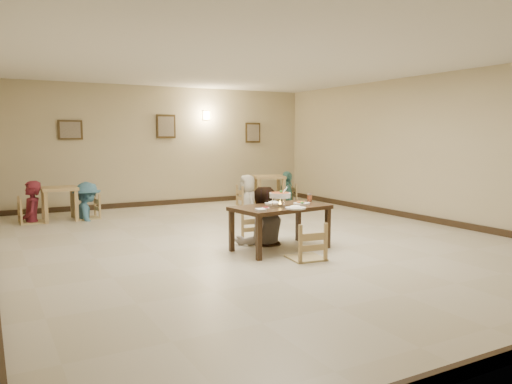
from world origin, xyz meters
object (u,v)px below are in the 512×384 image
curry_warmer (280,195)px  main_table (280,211)px  bg_table_left (59,194)px  bg_chair_rr (287,185)px  bg_diner_b (86,182)px  bg_diner_a (30,181)px  chair_near (306,224)px  bg_diner_d (287,171)px  drink_glass (310,198)px  bg_table_right (269,181)px  bg_diner_c (247,175)px  bg_chair_rl (247,187)px  bg_chair_lr (87,196)px  bg_chair_ll (31,198)px  main_diner (261,187)px  chair_far (256,216)px

curry_warmer → main_table: bearing=52.0°
bg_table_left → bg_chair_rr: bearing=0.8°
bg_diner_b → bg_diner_a: bearing=87.6°
chair_near → bg_diner_d: bg_diner_d is taller
drink_glass → main_table: bearing=-165.9°
curry_warmer → bg_diner_b: bearing=114.5°
drink_glass → bg_chair_rr: size_ratio=0.16×
bg_table_left → bg_table_right: 5.06m
curry_warmer → bg_diner_c: size_ratio=0.23×
bg_table_left → bg_chair_rl: size_ratio=0.72×
bg_chair_lr → bg_table_right: bearing=87.1°
drink_glass → bg_diner_d: 5.02m
curry_warmer → bg_chair_ll: bg_chair_ll is taller
bg_diner_c → bg_table_left: bearing=-85.9°
main_diner → bg_diner_c: (1.87, 4.06, -0.15)m
main_diner → bg_diner_c: main_diner is taller
bg_table_right → bg_diner_a: bg_diner_a is taller
bg_table_left → bg_chair_rr: (5.65, 0.08, -0.09)m
drink_glass → bg_chair_rr: bg_chair_rr is taller
bg_chair_ll → bg_chair_lr: 1.08m
main_table → bg_diner_a: bg_diner_a is taller
bg_diner_c → bg_diner_a: bearing=-85.6°
bg_chair_rr → bg_diner_a: (-6.19, -0.11, 0.38)m
main_table → bg_table_right: 5.13m
drink_glass → bg_diner_c: bearing=75.1°
curry_warmer → main_diner: bearing=89.9°
main_table → chair_near: chair_near is taller
bg_diner_d → main_table: bearing=166.8°
curry_warmer → bg_chair_lr: bearing=114.5°
curry_warmer → bg_chair_rl: bearing=68.0°
main_diner → chair_far: bearing=-61.7°
chair_far → bg_chair_rr: size_ratio=0.93×
bg_diner_b → chair_near: bearing=-159.0°
bg_chair_lr → bg_diner_c: bg_diner_c is taller
bg_diner_d → chair_far: bearing=162.1°
main_diner → bg_table_right: bearing=-111.6°
curry_warmer → bg_diner_b: bg_diner_b is taller
main_diner → bg_chair_rl: bearing=-104.7°
curry_warmer → bg_chair_rl: bg_chair_rl is taller
bg_table_left → bg_chair_lr: (0.54, -0.06, -0.07)m
main_table → bg_diner_b: bearing=107.7°
curry_warmer → bg_table_left: 5.26m
main_diner → bg_diner_d: size_ratio=1.12×
main_table → bg_table_right: bg_table_right is taller
curry_warmer → bg_chair_ll: size_ratio=0.36×
drink_glass → bg_chair_ll: size_ratio=0.15×
main_table → bg_chair_rr: bearing=49.3°
chair_far → bg_diner_b: bearing=124.4°
bg_chair_rl → bg_diner_b: bg_diner_b is taller
bg_diner_b → bg_diner_c: (3.93, 0.13, 0.00)m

